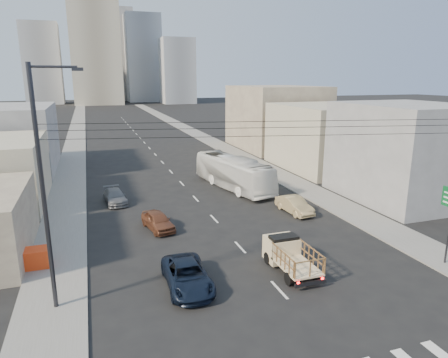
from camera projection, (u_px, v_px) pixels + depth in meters
ground at (297, 309)px, 20.10m from camera, size 420.00×420.00×0.00m
sidewalk_left at (76, 135)px, 80.67m from camera, size 3.50×180.00×0.12m
sidewalk_right at (189, 130)px, 87.98m from camera, size 3.50×180.00×0.12m
lane_dashes at (147, 145)px, 68.74m from camera, size 0.15×104.00×0.01m
flatbed_pickup at (290, 254)px, 23.91m from camera, size 1.95×4.41×1.90m
navy_pickup at (187, 276)px, 22.07m from camera, size 2.43×5.06×1.39m
city_bus at (233, 172)px, 41.83m from camera, size 5.09×12.30×3.34m
sedan_brown at (158, 221)px, 30.56m from camera, size 2.38×4.25×1.37m
sedan_tan at (294, 205)px, 34.30m from camera, size 1.83×4.30×1.38m
sedan_grey at (115, 196)px, 36.98m from camera, size 2.17×4.48×1.26m
streetlamp_left at (45, 186)px, 18.64m from camera, size 2.36×0.25×12.00m
overhead_wires at (290, 128)px, 19.26m from camera, size 23.01×5.02×0.72m
crate_stack at (34, 258)px, 24.24m from camera, size 1.80×1.20×1.14m
bldg_right_near at (405, 152)px, 37.75m from camera, size 10.00×12.00×9.00m
bldg_right_mid at (327, 137)px, 50.88m from camera, size 11.00×14.00×8.00m
bldg_right_far at (276, 117)px, 65.47m from camera, size 12.00×16.00×10.00m
bldg_left_far at (1, 139)px, 48.84m from camera, size 12.00×16.00×8.00m
high_rise_tower at (94, 32)px, 167.46m from camera, size 20.00×20.00×60.00m
midrise_ne at (143, 59)px, 190.54m from camera, size 16.00×16.00×40.00m
midrise_nw at (43, 64)px, 173.01m from camera, size 15.00×15.00×34.00m
midrise_back at (115, 56)px, 200.08m from camera, size 18.00×18.00×44.00m
midrise_east at (177, 71)px, 177.40m from camera, size 14.00×14.00×28.00m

